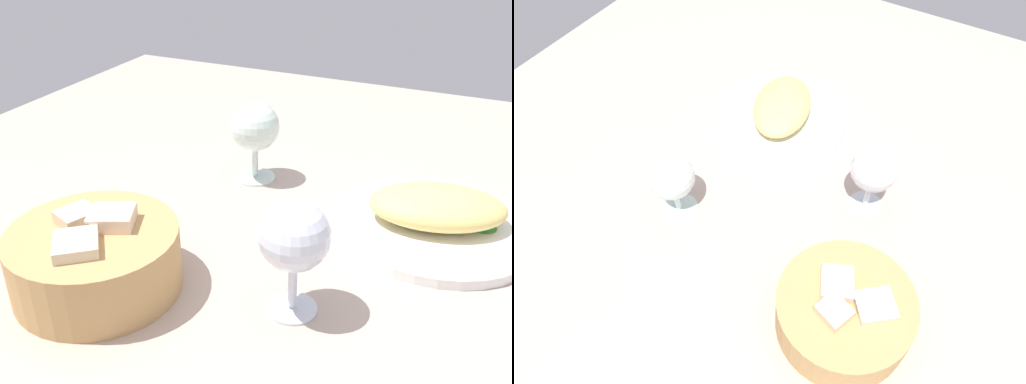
% 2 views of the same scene
% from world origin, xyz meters
% --- Properties ---
extents(ground_plane, '(1.40, 1.40, 0.02)m').
position_xyz_m(ground_plane, '(0.00, 0.00, -0.01)').
color(ground_plane, '#B9A393').
extents(plate, '(0.26, 0.26, 0.01)m').
position_xyz_m(plate, '(-0.17, -0.10, 0.01)').
color(plate, white).
rests_on(plate, ground_plane).
extents(omelette, '(0.20, 0.16, 0.05)m').
position_xyz_m(omelette, '(-0.17, -0.10, 0.04)').
color(omelette, '#EDCE71').
rests_on(omelette, plate).
extents(lettuce_garnish, '(0.04, 0.04, 0.01)m').
position_xyz_m(lettuce_garnish, '(-0.23, -0.11, 0.02)').
color(lettuce_garnish, '#398D34').
rests_on(lettuce_garnish, plate).
extents(bread_basket, '(0.19, 0.19, 0.09)m').
position_xyz_m(bread_basket, '(0.16, 0.18, 0.04)').
color(bread_basket, tan).
rests_on(bread_basket, ground_plane).
extents(wine_glass_near, '(0.08, 0.08, 0.12)m').
position_xyz_m(wine_glass_near, '(0.11, -0.15, 0.08)').
color(wine_glass_near, silver).
rests_on(wine_glass_near, ground_plane).
extents(wine_glass_far, '(0.08, 0.08, 0.13)m').
position_xyz_m(wine_glass_far, '(-0.06, 0.13, 0.09)').
color(wine_glass_far, silver).
rests_on(wine_glass_far, ground_plane).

